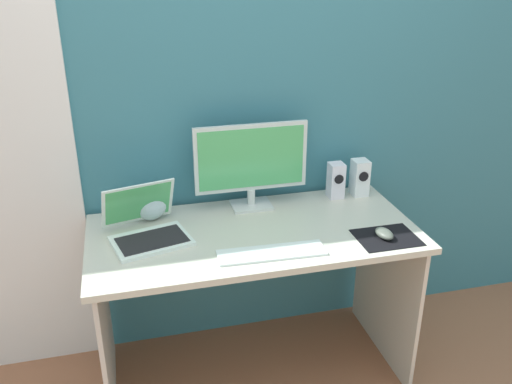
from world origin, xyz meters
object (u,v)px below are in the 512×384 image
laptop (147,228)px  mouse (384,233)px  keyboard_external (272,253)px  monitor (251,163)px  speaker_near_monitor (336,180)px  fishbowl (150,203)px  speaker_right (360,178)px

laptop → mouse: laptop is taller
keyboard_external → monitor: bearing=89.0°
speaker_near_monitor → mouse: (0.04, -0.43, -0.06)m
laptop → mouse: 0.97m
fishbowl → mouse: 1.01m
mouse → laptop: bearing=158.9°
speaker_right → keyboard_external: bearing=-141.7°
monitor → speaker_near_monitor: 0.43m
speaker_near_monitor → laptop: (-0.90, -0.19, -0.04)m
speaker_near_monitor → speaker_right: bearing=-0.0°
laptop → keyboard_external: (0.46, -0.25, -0.04)m
laptop → mouse: (0.94, -0.24, -0.02)m
laptop → mouse: size_ratio=3.66×
monitor → mouse: 0.65m
speaker_right → speaker_near_monitor: bearing=180.0°
speaker_near_monitor → fishbowl: bearing=-179.2°
speaker_near_monitor → laptop: size_ratio=0.47×
speaker_right → mouse: size_ratio=1.76×
monitor → speaker_right: (0.53, 0.00, -0.13)m
monitor → keyboard_external: (-0.03, -0.44, -0.21)m
monitor → laptop: bearing=-159.2°
fishbowl → monitor: bearing=0.9°
speaker_right → laptop: 1.04m
speaker_near_monitor → keyboard_external: speaker_near_monitor is taller
laptop → speaker_right: bearing=10.5°
fishbowl → speaker_right: bearing=0.7°
speaker_near_monitor → keyboard_external: 0.63m
speaker_near_monitor → mouse: 0.44m
monitor → speaker_right: bearing=0.5°
fishbowl → keyboard_external: bearing=-45.0°
keyboard_external → mouse: bearing=3.6°
keyboard_external → mouse: 0.48m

